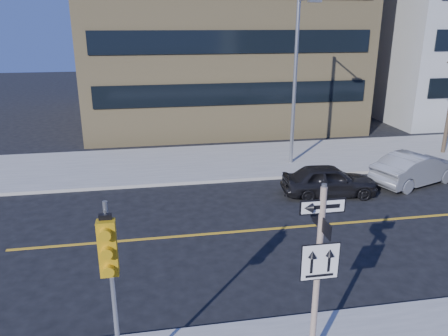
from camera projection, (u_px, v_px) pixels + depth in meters
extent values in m
plane|color=black|center=(277.00, 297.00, 11.83)|extent=(120.00, 120.00, 0.00)
cylinder|color=beige|center=(317.00, 279.00, 8.81)|extent=(0.13, 0.13, 4.00)
cylinder|color=gray|center=(324.00, 185.00, 8.17)|extent=(0.10, 0.10, 0.06)
cube|color=black|center=(323.00, 206.00, 8.30)|extent=(0.92, 0.03, 0.30)
cube|color=black|center=(321.00, 223.00, 8.42)|extent=(0.03, 0.92, 0.30)
cube|color=white|center=(320.00, 262.00, 8.59)|extent=(0.80, 0.03, 0.80)
cylinder|color=gray|center=(114.00, 300.00, 8.15)|extent=(0.09, 0.09, 4.00)
cube|color=gold|center=(108.00, 248.00, 7.59)|extent=(0.32, 0.22, 1.05)
sphere|color=#8C0705|center=(106.00, 233.00, 7.36)|extent=(0.17, 0.17, 0.17)
sphere|color=black|center=(107.00, 252.00, 7.47)|extent=(0.17, 0.17, 0.17)
sphere|color=black|center=(109.00, 269.00, 7.59)|extent=(0.17, 0.17, 0.17)
imported|color=black|center=(329.00, 180.00, 18.57)|extent=(1.95, 4.12, 1.36)
imported|color=gray|center=(416.00, 168.00, 19.90)|extent=(3.00, 4.75, 1.48)
cylinder|color=gray|center=(295.00, 85.00, 21.44)|extent=(0.18, 0.18, 8.00)
cube|color=gray|center=(315.00, 0.00, 18.37)|extent=(0.55, 0.30, 0.16)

